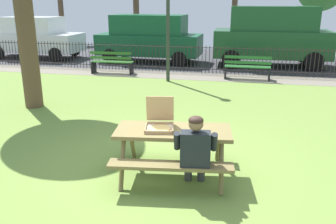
{
  "coord_description": "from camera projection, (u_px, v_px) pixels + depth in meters",
  "views": [
    {
      "loc": [
        1.18,
        -5.21,
        2.7
      ],
      "look_at": [
        -0.13,
        0.86,
        0.75
      ],
      "focal_mm": 38.27,
      "sensor_mm": 36.0,
      "label": 1
    }
  ],
  "objects": [
    {
      "name": "ground",
      "position": [
        186.0,
        127.0,
        7.98
      ],
      "size": [
        28.0,
        12.44,
        0.02
      ],
      "primitive_type": "cube",
      "color": "olive"
    },
    {
      "name": "cobblestone_walkway",
      "position": [
        211.0,
        77.0,
        13.13
      ],
      "size": [
        28.0,
        1.4,
        0.01
      ],
      "primitive_type": "cube",
      "color": "gray"
    },
    {
      "name": "street_asphalt",
      "position": [
        219.0,
        59.0,
        17.06
      ],
      "size": [
        28.0,
        7.03,
        0.01
      ],
      "primitive_type": "cube",
      "color": "#38383D"
    },
    {
      "name": "picnic_table_foreground",
      "position": [
        173.0,
        140.0,
        5.63
      ],
      "size": [
        1.98,
        1.7,
        0.79
      ],
      "color": "olive",
      "rests_on": "ground"
    },
    {
      "name": "pizza_box_open",
      "position": [
        160.0,
        122.0,
        5.61
      ],
      "size": [
        0.52,
        0.58,
        0.49
      ],
      "color": "tan",
      "rests_on": "picnic_table_foreground"
    },
    {
      "name": "adult_at_table",
      "position": [
        195.0,
        150.0,
        5.11
      ],
      "size": [
        0.63,
        0.63,
        1.19
      ],
      "color": "#3A3A3A",
      "rests_on": "ground"
    },
    {
      "name": "iron_fence_streetside",
      "position": [
        213.0,
        59.0,
        13.62
      ],
      "size": [
        22.62,
        0.03,
        1.06
      ],
      "color": "#2D2823",
      "rests_on": "ground"
    },
    {
      "name": "park_bench_left",
      "position": [
        112.0,
        63.0,
        13.63
      ],
      "size": [
        1.61,
        0.52,
        0.85
      ],
      "color": "#2E6524",
      "rests_on": "ground"
    },
    {
      "name": "park_bench_center",
      "position": [
        247.0,
        68.0,
        12.61
      ],
      "size": [
        1.6,
        0.47,
        0.85
      ],
      "color": "#286A2D",
      "rests_on": "ground"
    },
    {
      "name": "lamp_post_walkway",
      "position": [
        168.0,
        2.0,
        11.67
      ],
      "size": [
        0.28,
        0.28,
        4.34
      ],
      "color": "#2D382D",
      "rests_on": "ground"
    },
    {
      "name": "parked_car_far_left",
      "position": [
        35.0,
        37.0,
        17.21
      ],
      "size": [
        4.44,
        1.99,
        1.94
      ],
      "color": "white",
      "rests_on": "ground"
    },
    {
      "name": "parked_car_left",
      "position": [
        149.0,
        37.0,
        16.04
      ],
      "size": [
        4.66,
        2.08,
        2.08
      ],
      "color": "#13502E",
      "rests_on": "ground"
    },
    {
      "name": "parked_car_center",
      "position": [
        272.0,
        35.0,
        14.92
      ],
      "size": [
        4.76,
        2.19,
        2.46
      ],
      "color": "#1B4E26",
      "rests_on": "ground"
    }
  ]
}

